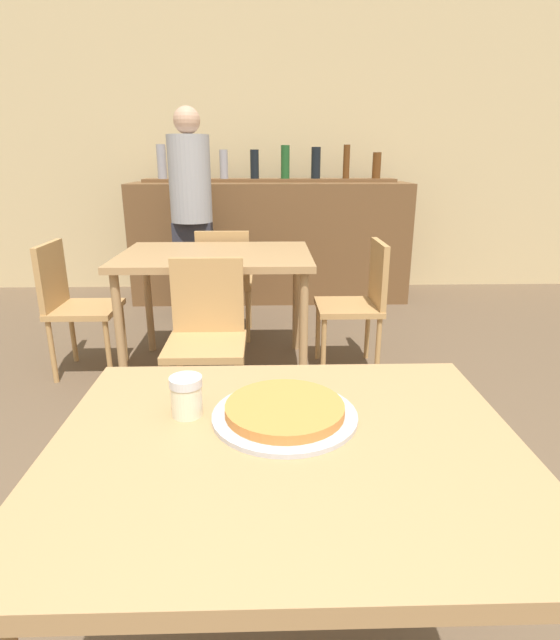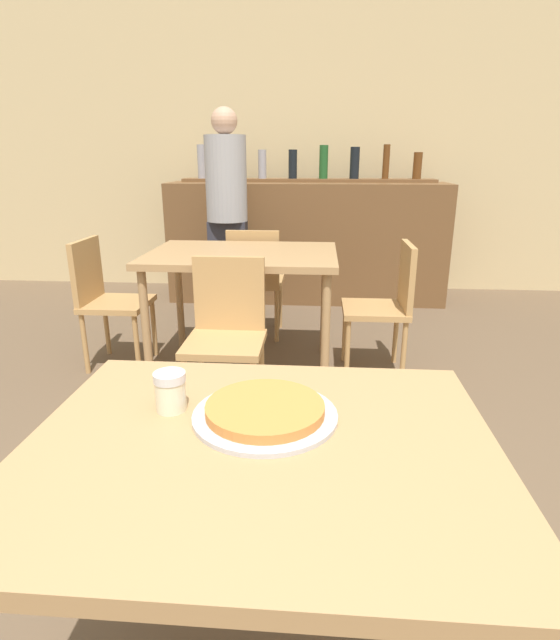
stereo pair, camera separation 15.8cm
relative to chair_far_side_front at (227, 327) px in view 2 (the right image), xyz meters
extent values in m
cube|color=#D1B784|center=(0.35, 2.86, 0.91)|extent=(8.00, 0.05, 2.80)
cube|color=#A87F51|center=(0.35, -1.50, 0.24)|extent=(1.03, 0.84, 0.04)
cylinder|color=#A87F51|center=(-0.10, -1.13, -0.13)|extent=(0.05, 0.05, 0.70)
cylinder|color=#A87F51|center=(0.81, -1.13, -0.13)|extent=(0.05, 0.05, 0.70)
cube|color=#A87F51|center=(0.00, 0.59, 0.27)|extent=(1.16, 0.84, 0.04)
cylinder|color=#A87F51|center=(-0.52, 0.23, -0.12)|extent=(0.05, 0.05, 0.73)
cylinder|color=#A87F51|center=(0.52, 0.23, -0.12)|extent=(0.05, 0.05, 0.73)
cylinder|color=#A87F51|center=(-0.52, 0.95, -0.12)|extent=(0.05, 0.05, 0.73)
cylinder|color=#A87F51|center=(0.52, 0.95, -0.12)|extent=(0.05, 0.05, 0.73)
cube|color=brown|center=(0.35, 2.35, 0.07)|extent=(2.60, 0.56, 1.11)
cube|color=brown|center=(0.35, 2.49, 0.64)|extent=(2.39, 0.24, 0.03)
cylinder|color=#9999A3|center=(-0.66, 2.49, 0.81)|extent=(0.09, 0.09, 0.31)
cylinder|color=black|center=(-0.37, 2.49, 0.79)|extent=(0.09, 0.09, 0.27)
cylinder|color=#9999A3|center=(-0.08, 2.49, 0.78)|extent=(0.08, 0.08, 0.26)
cylinder|color=black|center=(0.21, 2.49, 0.78)|extent=(0.08, 0.08, 0.26)
cylinder|color=#1E5123|center=(0.50, 2.49, 0.80)|extent=(0.08, 0.08, 0.30)
cylinder|color=black|center=(0.79, 2.49, 0.80)|extent=(0.09, 0.09, 0.29)
cylinder|color=#5B3314|center=(1.08, 2.49, 0.81)|extent=(0.06, 0.06, 0.31)
cylinder|color=#5B3314|center=(1.37, 2.49, 0.77)|extent=(0.08, 0.08, 0.24)
cube|color=tan|center=(0.00, -0.08, -0.06)|extent=(0.40, 0.40, 0.04)
cube|color=tan|center=(0.00, 0.10, 0.15)|extent=(0.38, 0.04, 0.40)
cylinder|color=tan|center=(-0.17, -0.25, -0.28)|extent=(0.03, 0.03, 0.40)
cylinder|color=tan|center=(0.17, -0.25, -0.28)|extent=(0.03, 0.03, 0.40)
cylinder|color=tan|center=(-0.17, 0.09, -0.28)|extent=(0.03, 0.03, 0.40)
cylinder|color=tan|center=(0.17, 0.09, -0.28)|extent=(0.03, 0.03, 0.40)
cube|color=tan|center=(0.00, 1.26, -0.06)|extent=(0.40, 0.40, 0.04)
cube|color=tan|center=(0.00, 1.08, 0.15)|extent=(0.38, 0.04, 0.40)
cylinder|color=tan|center=(0.17, 1.43, -0.28)|extent=(0.03, 0.03, 0.40)
cylinder|color=tan|center=(-0.17, 1.43, -0.28)|extent=(0.03, 0.03, 0.40)
cylinder|color=tan|center=(0.17, 1.09, -0.28)|extent=(0.03, 0.03, 0.40)
cylinder|color=tan|center=(-0.17, 1.09, -0.28)|extent=(0.03, 0.03, 0.40)
cube|color=tan|center=(-0.83, 0.59, -0.06)|extent=(0.40, 0.40, 0.04)
cube|color=tan|center=(-1.01, 0.59, 0.15)|extent=(0.04, 0.38, 0.40)
cylinder|color=tan|center=(-0.66, 0.42, -0.28)|extent=(0.03, 0.03, 0.40)
cylinder|color=tan|center=(-0.66, 0.76, -0.28)|extent=(0.03, 0.03, 0.40)
cylinder|color=tan|center=(-1.00, 0.42, -0.28)|extent=(0.03, 0.03, 0.40)
cylinder|color=tan|center=(-1.00, 0.76, -0.28)|extent=(0.03, 0.03, 0.40)
cube|color=tan|center=(0.83, 0.59, -0.06)|extent=(0.40, 0.40, 0.04)
cube|color=tan|center=(1.01, 0.59, 0.15)|extent=(0.04, 0.38, 0.40)
cylinder|color=tan|center=(0.66, 0.76, -0.28)|extent=(0.03, 0.03, 0.40)
cylinder|color=tan|center=(0.66, 0.42, -0.28)|extent=(0.03, 0.03, 0.40)
cylinder|color=tan|center=(1.00, 0.76, -0.28)|extent=(0.03, 0.03, 0.40)
cylinder|color=tan|center=(1.00, 0.42, -0.28)|extent=(0.03, 0.03, 0.40)
cylinder|color=#B7B7BC|center=(0.35, -1.39, 0.26)|extent=(0.35, 0.35, 0.01)
cylinder|color=#CC7A38|center=(0.35, -1.39, 0.28)|extent=(0.28, 0.28, 0.02)
cylinder|color=beige|center=(0.12, -1.37, 0.29)|extent=(0.07, 0.07, 0.08)
cylinder|color=silver|center=(0.12, -1.37, 0.34)|extent=(0.08, 0.08, 0.02)
cube|color=#2D2D38|center=(-0.30, 1.77, -0.08)|extent=(0.32, 0.18, 0.82)
cylinder|color=#9E9EA3|center=(-0.30, 1.77, 0.68)|extent=(0.34, 0.34, 0.68)
sphere|color=tan|center=(-0.30, 1.77, 1.12)|extent=(0.21, 0.21, 0.21)
camera|label=1|loc=(0.31, -2.44, 0.85)|focal=28.00mm
camera|label=2|loc=(0.47, -2.44, 0.85)|focal=28.00mm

